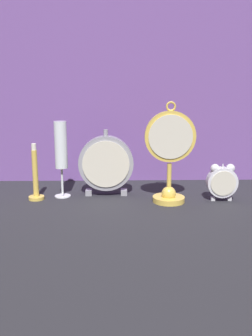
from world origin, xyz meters
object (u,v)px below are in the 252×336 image
at_px(pocket_watch_on_stand, 170,157).
at_px(brass_candlestick, 36,180).
at_px(champagne_flute, 61,150).
at_px(alarm_clock_twin_bell, 222,181).
at_px(mantel_clock_silver, 106,164).

distance_m(pocket_watch_on_stand, brass_candlestick, 0.42).
relative_size(pocket_watch_on_stand, champagne_flute, 1.26).
bearing_deg(alarm_clock_twin_bell, pocket_watch_on_stand, -177.23).
bearing_deg(brass_candlestick, pocket_watch_on_stand, -4.76).
distance_m(mantel_clock_silver, champagne_flute, 0.15).
bearing_deg(champagne_flute, mantel_clock_silver, 5.88).
height_order(alarm_clock_twin_bell, brass_candlestick, brass_candlestick).
relative_size(alarm_clock_twin_bell, brass_candlestick, 0.66).
bearing_deg(mantel_clock_silver, brass_candlestick, -168.82).
height_order(pocket_watch_on_stand, champagne_flute, pocket_watch_on_stand).
xyz_separation_m(alarm_clock_twin_bell, brass_candlestick, (-0.58, 0.03, -0.00)).
bearing_deg(brass_candlestick, mantel_clock_silver, 11.18).
xyz_separation_m(pocket_watch_on_stand, brass_candlestick, (-0.41, 0.03, -0.08)).
xyz_separation_m(pocket_watch_on_stand, champagne_flute, (-0.33, 0.06, 0.01)).
height_order(champagne_flute, brass_candlestick, champagne_flute).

